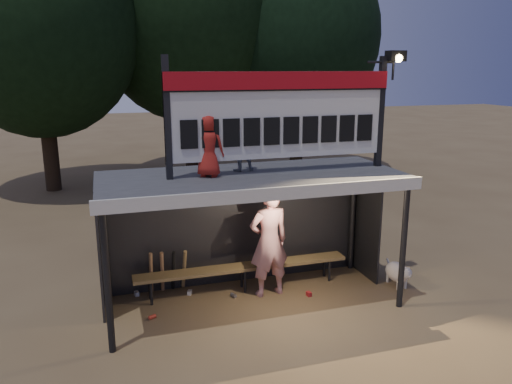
{
  "coord_description": "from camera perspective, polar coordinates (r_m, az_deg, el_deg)",
  "views": [
    {
      "loc": [
        -2.33,
        -7.73,
        4.02
      ],
      "look_at": [
        0.2,
        0.4,
        1.9
      ],
      "focal_mm": 35.0,
      "sensor_mm": 36.0,
      "label": 1
    }
  ],
  "objects": [
    {
      "name": "tree_mid",
      "position": [
        19.64,
        -7.88,
        20.14
      ],
      "size": [
        7.22,
        7.22,
        10.36
      ],
      "color": "black",
      "rests_on": "ground"
    },
    {
      "name": "ground",
      "position": [
        9.02,
        -0.47,
        -12.48
      ],
      "size": [
        80.0,
        80.0,
        0.0
      ],
      "primitive_type": "plane",
      "color": "brown",
      "rests_on": "ground"
    },
    {
      "name": "bench",
      "position": [
        9.32,
        -1.46,
        -8.65
      ],
      "size": [
        4.0,
        0.35,
        0.48
      ],
      "color": "olive",
      "rests_on": "ground"
    },
    {
      "name": "child_a",
      "position": [
        8.45,
        -1.82,
        5.6
      ],
      "size": [
        0.47,
        0.37,
        0.94
      ],
      "primitive_type": "imported",
      "rotation": [
        0.0,
        0.0,
        3.18
      ],
      "color": "gray",
      "rests_on": "dugout_shelter"
    },
    {
      "name": "tree_right",
      "position": [
        19.69,
        4.85,
        17.34
      ],
      "size": [
        6.08,
        6.08,
        8.72
      ],
      "color": "black",
      "rests_on": "ground"
    },
    {
      "name": "child_b",
      "position": [
        8.0,
        -5.45,
        5.24
      ],
      "size": [
        0.57,
        0.48,
        0.99
      ],
      "primitive_type": "imported",
      "rotation": [
        0.0,
        0.0,
        2.73
      ],
      "color": "#A02018",
      "rests_on": "dugout_shelter"
    },
    {
      "name": "bats",
      "position": [
        9.33,
        -10.05,
        -8.88
      ],
      "size": [
        0.68,
        0.35,
        0.84
      ],
      "color": "#9E7149",
      "rests_on": "ground"
    },
    {
      "name": "scoreboard_assembly",
      "position": [
        8.28,
        3.25,
        9.13
      ],
      "size": [
        4.1,
        0.27,
        1.99
      ],
      "color": "black",
      "rests_on": "dugout_shelter"
    },
    {
      "name": "tree_left",
      "position": [
        17.88,
        -23.74,
        17.66
      ],
      "size": [
        6.46,
        6.46,
        9.27
      ],
      "color": "black",
      "rests_on": "ground"
    },
    {
      "name": "dog",
      "position": [
        9.89,
        15.94,
        -8.81
      ],
      "size": [
        0.36,
        0.81,
        0.49
      ],
      "color": "white",
      "rests_on": "ground"
    },
    {
      "name": "player",
      "position": [
        8.93,
        1.49,
        -5.66
      ],
      "size": [
        0.79,
        0.57,
        2.04
      ],
      "primitive_type": "imported",
      "rotation": [
        0.0,
        0.0,
        3.25
      ],
      "color": "silver",
      "rests_on": "ground"
    },
    {
      "name": "dugout_shelter",
      "position": [
        8.59,
        -0.96,
        -0.69
      ],
      "size": [
        5.1,
        2.08,
        2.32
      ],
      "color": "#39393B",
      "rests_on": "ground"
    },
    {
      "name": "litter",
      "position": [
        9.14,
        -5.82,
        -11.95
      ],
      "size": [
        3.07,
        1.07,
        0.08
      ],
      "color": "#A81C1F",
      "rests_on": "ground"
    }
  ]
}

